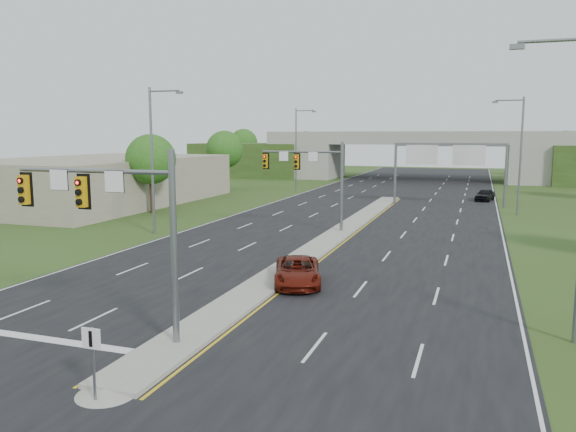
% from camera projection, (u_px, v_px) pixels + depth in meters
% --- Properties ---
extents(ground, '(240.00, 240.00, 0.00)m').
position_uv_depth(ground, '(177.00, 346.00, 20.03)').
color(ground, '#2F4017').
rests_on(ground, ground).
extents(road, '(24.00, 160.00, 0.02)m').
position_uv_depth(road, '(366.00, 215.00, 52.80)').
color(road, black).
rests_on(road, ground).
extents(median, '(2.00, 54.00, 0.16)m').
position_uv_depth(median, '(335.00, 236.00, 41.55)').
color(median, gray).
rests_on(median, road).
extents(median_nose, '(2.00, 2.00, 0.16)m').
position_uv_depth(median_nose, '(107.00, 392.00, 16.27)').
color(median_nose, gray).
rests_on(median_nose, road).
extents(lane_markings, '(23.72, 160.00, 0.01)m').
position_uv_depth(lane_markings, '(345.00, 224.00, 47.30)').
color(lane_markings, gold).
rests_on(lane_markings, road).
extents(signal_mast_near, '(6.62, 0.60, 7.00)m').
position_uv_depth(signal_mast_near, '(116.00, 213.00, 20.01)').
color(signal_mast_near, slate).
rests_on(signal_mast_near, ground).
extents(signal_mast_far, '(6.62, 0.60, 7.00)m').
position_uv_depth(signal_mast_far, '(313.00, 171.00, 43.42)').
color(signal_mast_far, slate).
rests_on(signal_mast_far, ground).
extents(keep_right_sign, '(0.60, 0.13, 2.20)m').
position_uv_depth(keep_right_sign, '(92.00, 352.00, 15.58)').
color(keep_right_sign, slate).
rests_on(keep_right_sign, ground).
extents(sign_gantry, '(11.58, 0.44, 6.67)m').
position_uv_depth(sign_gantry, '(448.00, 157.00, 59.21)').
color(sign_gantry, slate).
rests_on(sign_gantry, ground).
extents(overpass, '(80.00, 14.00, 8.10)m').
position_uv_depth(overpass, '(418.00, 159.00, 94.44)').
color(overpass, gray).
rests_on(overpass, ground).
extents(lightpole_l_mid, '(2.85, 0.25, 11.00)m').
position_uv_depth(lightpole_l_mid, '(154.00, 154.00, 42.15)').
color(lightpole_l_mid, slate).
rests_on(lightpole_l_mid, ground).
extents(lightpole_l_far, '(2.85, 0.25, 11.00)m').
position_uv_depth(lightpole_l_far, '(297.00, 146.00, 74.93)').
color(lightpole_l_far, slate).
rests_on(lightpole_l_far, ground).
extents(lightpole_r_far, '(2.85, 0.25, 11.00)m').
position_uv_depth(lightpole_r_far, '(519.00, 150.00, 52.36)').
color(lightpole_r_far, slate).
rests_on(lightpole_r_far, ground).
extents(tree_l_near, '(4.80, 4.80, 7.60)m').
position_uv_depth(tree_l_near, '(151.00, 159.00, 53.80)').
color(tree_l_near, '#382316').
rests_on(tree_l_near, ground).
extents(tree_l_mid, '(5.20, 5.20, 8.12)m').
position_uv_depth(tree_l_mid, '(225.00, 149.00, 78.44)').
color(tree_l_mid, '#382316').
rests_on(tree_l_mid, ground).
extents(tree_back_a, '(6.00, 6.00, 8.85)m').
position_uv_depth(tree_back_a, '(244.00, 143.00, 119.41)').
color(tree_back_a, '#382316').
rests_on(tree_back_a, ground).
extents(tree_back_b, '(5.60, 5.60, 8.32)m').
position_uv_depth(tree_back_b, '(306.00, 145.00, 114.96)').
color(tree_back_b, '#382316').
rests_on(tree_back_b, ground).
extents(tree_back_c, '(5.60, 5.60, 8.32)m').
position_uv_depth(tree_back_c, '(565.00, 146.00, 99.58)').
color(tree_back_c, '#382316').
rests_on(tree_back_c, ground).
extents(commercial_building, '(18.00, 30.00, 5.00)m').
position_uv_depth(commercial_building, '(98.00, 181.00, 62.07)').
color(commercial_building, gray).
rests_on(commercial_building, ground).
extents(car_far_a, '(3.64, 5.29, 1.34)m').
position_uv_depth(car_far_a, '(297.00, 271.00, 28.23)').
color(car_far_a, '#5A1209').
rests_on(car_far_a, road).
extents(car_far_c, '(2.50, 4.31, 1.38)m').
position_uv_depth(car_far_c, '(485.00, 195.00, 64.44)').
color(car_far_c, black).
rests_on(car_far_c, road).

